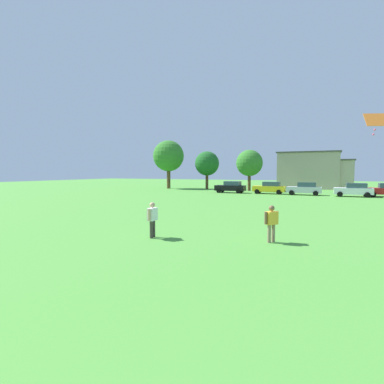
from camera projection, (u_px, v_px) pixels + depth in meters
name	position (u px, v px, depth m)	size (l,w,h in m)	color
ground_plane	(246.00, 204.00, 29.33)	(160.00, 160.00, 0.00)	#4C9338
adult_bystander	(271.00, 220.00, 13.29)	(0.56, 0.64, 1.63)	#8C7259
bystander_near_trees	(152.00, 217.00, 14.24)	(0.36, 0.79, 1.67)	#3F3833
kite	(376.00, 121.00, 14.55)	(1.16, 0.81, 1.07)	orange
parked_car_black_0	(231.00, 187.00, 44.22)	(4.30, 2.02, 1.68)	black
parked_car_yellow_1	(270.00, 188.00, 42.26)	(4.30, 2.02, 1.68)	yellow
parked_car_silver_2	(305.00, 189.00, 40.08)	(4.30, 2.02, 1.68)	silver
parked_car_white_3	(354.00, 190.00, 37.34)	(4.30, 2.02, 1.68)	white
tree_far_left	(169.00, 156.00, 55.04)	(5.57, 5.57, 8.67)	brown
tree_center	(207.00, 164.00, 53.45)	(4.24, 4.24, 6.61)	brown
tree_far_right	(249.00, 163.00, 48.54)	(4.19, 4.19, 6.54)	brown
house_left	(308.00, 170.00, 55.96)	(10.66, 7.39, 6.61)	tan
house_right	(325.00, 174.00, 54.90)	(9.46, 6.64, 5.17)	tan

